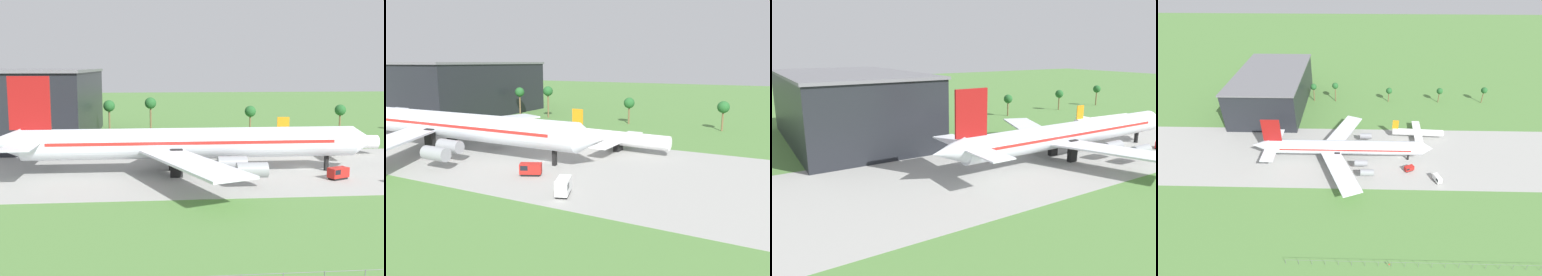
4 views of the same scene
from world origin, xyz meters
TOP-DOWN VIEW (x-y plane):
  - ground_plane at (0.00, 0.00)m, footprint 600.00×600.00m
  - taxiway_strip at (0.00, 0.00)m, footprint 320.00×44.00m
  - jet_airliner at (-25.27, -2.50)m, footprint 78.62×58.75m
  - regional_aircraft at (10.63, 15.15)m, footprint 24.73×22.17m
  - baggage_tug at (3.19, -10.27)m, footprint 4.42×3.45m
  - fuel_truck at (13.81, -16.80)m, footprint 3.26×4.73m
  - terminal_building at (-67.08, 47.79)m, footprint 36.72×61.20m
  - palm_tree_row at (1.36, 53.79)m, footprint 103.49×3.60m

SIDE VIEW (x-z plane):
  - ground_plane at x=0.00m, z-range 0.00..0.00m
  - taxiway_strip at x=0.00m, z-range 0.00..0.02m
  - baggage_tug at x=3.19m, z-range 0.10..2.36m
  - fuel_truck at x=13.81m, z-range 0.10..2.84m
  - regional_aircraft at x=10.63m, z-range -1.58..7.66m
  - jet_airliner at x=-25.27m, z-range -3.64..15.84m
  - palm_tree_row at x=1.36m, z-range 2.21..13.94m
  - terminal_building at x=-67.08m, z-range 0.02..20.50m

